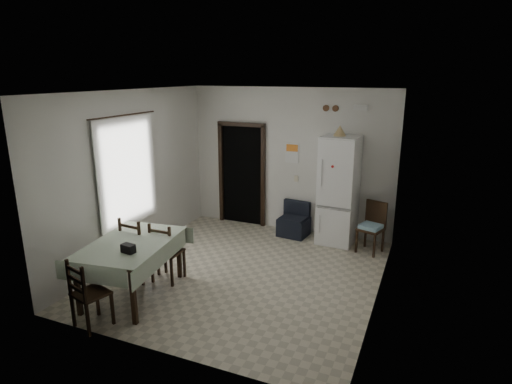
{
  "coord_description": "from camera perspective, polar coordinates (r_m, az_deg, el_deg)",
  "views": [
    {
      "loc": [
        2.66,
        -5.8,
        3.16
      ],
      "look_at": [
        0.0,
        0.5,
        1.25
      ],
      "focal_mm": 30.0,
      "sensor_mm": 36.0,
      "label": 1
    }
  ],
  "objects": [
    {
      "name": "navy_seat",
      "position": [
        8.59,
        5.06,
        -3.66
      ],
      "size": [
        0.61,
        0.59,
        0.67
      ],
      "primitive_type": null,
      "rotation": [
        0.0,
        0.0,
        -0.11
      ],
      "color": "black",
      "rests_on": "ground"
    },
    {
      "name": "dining_chair_near_head",
      "position": [
        5.96,
        -21.17,
        -12.39
      ],
      "size": [
        0.5,
        0.5,
        0.94
      ],
      "primitive_type": null,
      "rotation": [
        0.0,
        0.0,
        2.87
      ],
      "color": "black",
      "rests_on": "ground"
    },
    {
      "name": "emergency_light",
      "position": [
        8.14,
        13.81,
        10.87
      ],
      "size": [
        0.25,
        0.07,
        0.09
      ],
      "primitive_type": "cube",
      "color": "white",
      "rests_on": "ground"
    },
    {
      "name": "fridge",
      "position": [
        8.17,
        10.95,
        0.2
      ],
      "size": [
        0.7,
        0.7,
        2.06
      ],
      "primitive_type": null,
      "rotation": [
        0.0,
        0.0,
        -0.06
      ],
      "color": "white",
      "rests_on": "ground"
    },
    {
      "name": "curtain",
      "position": [
        7.49,
        -16.72,
        2.52
      ],
      "size": [
        0.02,
        1.45,
        1.85
      ],
      "primitive_type": "cube",
      "color": "white",
      "rests_on": "ground"
    },
    {
      "name": "wall_left",
      "position": [
        7.7,
        -16.07,
        2.15
      ],
      "size": [
        0.02,
        4.5,
        2.9
      ],
      "primitive_type": null,
      "color": "silver",
      "rests_on": "ground"
    },
    {
      "name": "ceiling",
      "position": [
        6.39,
        -1.79,
        13.26
      ],
      "size": [
        4.2,
        4.5,
        0.02
      ],
      "primitive_type": null,
      "color": "white",
      "rests_on": "ground"
    },
    {
      "name": "black_bag",
      "position": [
        6.03,
        -16.67,
        -7.23
      ],
      "size": [
        0.2,
        0.13,
        0.12
      ],
      "primitive_type": "cube",
      "rotation": [
        0.0,
        0.0,
        -0.13
      ],
      "color": "black",
      "rests_on": "dining_table"
    },
    {
      "name": "calendar_image",
      "position": [
        8.57,
        4.84,
        5.87
      ],
      "size": [
        0.24,
        0.01,
        0.14
      ],
      "primitive_type": "cube",
      "color": "orange",
      "rests_on": "ground"
    },
    {
      "name": "wall_front",
      "position": [
        4.75,
        -13.06,
        -5.91
      ],
      "size": [
        4.2,
        0.02,
        2.9
      ],
      "primitive_type": null,
      "color": "silver",
      "rests_on": "ground"
    },
    {
      "name": "dining_chair_far_right",
      "position": [
        6.86,
        -11.71,
        -7.71
      ],
      "size": [
        0.42,
        0.42,
        0.97
      ],
      "primitive_type": null,
      "rotation": [
        0.0,
        0.0,
        3.14
      ],
      "color": "black",
      "rests_on": "ground"
    },
    {
      "name": "light_switch",
      "position": [
        8.67,
        5.39,
        1.79
      ],
      "size": [
        0.08,
        0.02,
        0.12
      ],
      "primitive_type": "cube",
      "color": "beige",
      "rests_on": "ground"
    },
    {
      "name": "corner_chair",
      "position": [
        8.0,
        15.05,
        -4.65
      ],
      "size": [
        0.51,
        0.51,
        0.93
      ],
      "primitive_type": null,
      "rotation": [
        0.0,
        0.0,
        -0.31
      ],
      "color": "black",
      "rests_on": "ground"
    },
    {
      "name": "ground",
      "position": [
        7.12,
        -1.59,
        -10.75
      ],
      "size": [
        4.5,
        4.5,
        0.0
      ],
      "primitive_type": "plane",
      "color": "beige",
      "rests_on": "ground"
    },
    {
      "name": "dining_chair_far_left",
      "position": [
        7.01,
        -15.24,
        -7.14
      ],
      "size": [
        0.47,
        0.47,
        1.03
      ],
      "primitive_type": null,
      "rotation": [
        0.0,
        0.0,
        3.07
      ],
      "color": "black",
      "rests_on": "ground"
    },
    {
      "name": "wall_back",
      "position": [
        8.65,
        4.52,
        4.15
      ],
      "size": [
        4.2,
        0.02,
        2.9
      ],
      "primitive_type": null,
      "color": "silver",
      "rests_on": "ground"
    },
    {
      "name": "vent_left",
      "position": [
        8.3,
        9.32,
        10.98
      ],
      "size": [
        0.12,
        0.03,
        0.12
      ],
      "primitive_type": "cylinder",
      "rotation": [
        1.57,
        0.0,
        0.0
      ],
      "color": "brown",
      "rests_on": "ground"
    },
    {
      "name": "tan_cone",
      "position": [
        7.96,
        11.12,
        8.03
      ],
      "size": [
        0.25,
        0.25,
        0.19
      ],
      "primitive_type": "cone",
      "rotation": [
        0.0,
        0.0,
        0.08
      ],
      "color": "tan",
      "rests_on": "fridge"
    },
    {
      "name": "calendar",
      "position": [
        8.59,
        4.84,
        5.22
      ],
      "size": [
        0.28,
        0.02,
        0.4
      ],
      "primitive_type": "cube",
      "color": "white",
      "rests_on": "ground"
    },
    {
      "name": "curtain_rod",
      "position": [
        7.33,
        -17.24,
        9.75
      ],
      "size": [
        0.02,
        1.6,
        0.02
      ],
      "primitive_type": "cylinder",
      "rotation": [
        1.57,
        0.0,
        0.0
      ],
      "color": "black",
      "rests_on": "ground"
    },
    {
      "name": "doorway",
      "position": [
        9.29,
        -1.29,
        2.54
      ],
      "size": [
        1.06,
        0.52,
        2.22
      ],
      "color": "black",
      "rests_on": "ground"
    },
    {
      "name": "wall_right",
      "position": [
        6.07,
        16.66,
        -1.42
      ],
      "size": [
        0.02,
        4.5,
        2.9
      ],
      "primitive_type": null,
      "color": "silver",
      "rests_on": "ground"
    },
    {
      "name": "vent_right",
      "position": [
        8.26,
        10.56,
        10.9
      ],
      "size": [
        0.12,
        0.03,
        0.12
      ],
      "primitive_type": "cylinder",
      "rotation": [
        1.57,
        0.0,
        0.0
      ],
      "color": "brown",
      "rests_on": "ground"
    },
    {
      "name": "window_recess",
      "position": [
        7.56,
        -17.37,
        2.58
      ],
      "size": [
        0.1,
        1.2,
        1.6
      ],
      "primitive_type": "cube",
      "color": "silver",
      "rests_on": "ground"
    },
    {
      "name": "dining_table",
      "position": [
        6.56,
        -16.13,
        -9.78
      ],
      "size": [
        1.25,
        1.72,
        0.83
      ],
      "primitive_type": null,
      "rotation": [
        0.0,
        0.0,
        0.14
      ],
      "color": "#A7B89D",
      "rests_on": "ground"
    }
  ]
}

